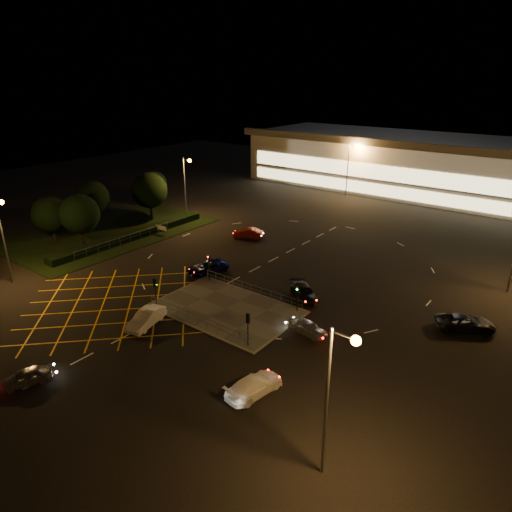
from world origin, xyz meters
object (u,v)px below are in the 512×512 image
Objects in this scene: car_queue_white at (146,318)px; car_circ_red at (248,233)px; signal_nw at (209,263)px; car_east_grey at (465,323)px; car_left_blue at (208,267)px; signal_se at (248,323)px; car_far_dkgrey at (304,292)px; car_approach_white at (254,385)px; car_near_silver at (26,377)px; car_right_silver at (308,328)px; signal_sw at (155,287)px; signal_ne at (298,291)px.

car_circ_red is at bearing 92.35° from car_queue_white.
signal_nw is 0.59× the size of car_east_grey.
car_circ_red is at bearing 111.80° from signal_nw.
car_queue_white is 0.90× the size of car_left_blue.
car_circ_red is at bearing -51.75° from signal_se.
car_left_blue is at bearing 133.85° from car_far_dkgrey.
car_left_blue is (-13.95, 9.76, -1.66)m from signal_se.
car_near_silver is at bearing 42.68° from car_approach_white.
car_right_silver is at bearing 16.81° from car_queue_white.
signal_sw is 1.00× the size of signal_ne.
signal_sw is 0.72× the size of car_circ_red.
car_near_silver is at bearing -63.40° from car_left_blue.
car_queue_white is 0.96× the size of car_far_dkgrey.
car_east_grey is (32.30, -8.13, 0.03)m from car_circ_red.
signal_sw is at bearing 0.00° from signal_se.
signal_nw is at bearing -28.91° from car_approach_white.
signal_se is at bearing -180.00° from signal_sw.
car_east_grey is (15.46, 3.55, 0.05)m from car_far_dkgrey.
signal_se is 0.66× the size of car_far_dkgrey.
car_queue_white is 30.07m from car_east_grey.
signal_ne is at bearing 50.90° from car_right_silver.
car_near_silver is (1.59, -22.49, -1.72)m from signal_nw.
car_left_blue is 28.77m from car_east_grey.
signal_nw is at bearing 85.64° from car_queue_white.
signal_sw is 0.62× the size of car_left_blue.
signal_se is 17.10m from car_left_blue.
car_left_blue is 23.28m from car_approach_white.
car_right_silver is at bearing -44.35° from signal_ne.
signal_ne reaches higher than car_far_dkgrey.
car_near_silver is 0.86× the size of car_circ_red.
signal_ne reaches higher than car_left_blue.
signal_se and signal_nw have the same top height.
car_east_grey is at bearing -44.72° from car_right_silver.
car_far_dkgrey is at bearing 31.26° from car_circ_red.
signal_sw reaches higher than car_circ_red.
car_approach_white is (22.17, -27.37, -0.01)m from car_circ_red.
signal_se is 17.94m from car_near_silver.
signal_se is 1.00× the size of signal_ne.
car_near_silver is 17.67m from car_approach_white.
signal_nw reaches higher than car_east_grey.
car_right_silver is (4.10, -6.00, -0.05)m from car_far_dkgrey.
signal_nw is 15.45m from car_right_silver.
car_left_blue is 0.95× the size of car_east_grey.
signal_sw is at bearing -146.35° from signal_ne.
signal_ne is at bearing -90.00° from signal_se.
car_circ_red is 0.81× the size of car_east_grey.
car_right_silver is (13.47, 19.50, 0.01)m from car_near_silver.
car_approach_white reaches higher than car_right_silver.
signal_nw is at bearing 143.73° from car_far_dkgrey.
car_approach_white is at bearing -20.11° from car_left_blue.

